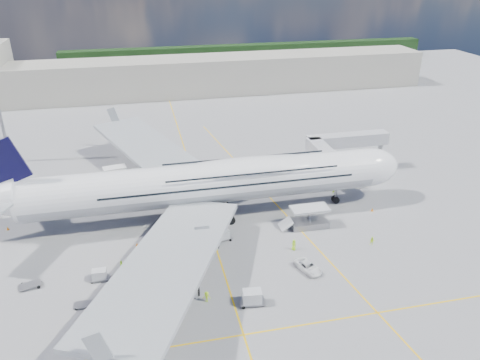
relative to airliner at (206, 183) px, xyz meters
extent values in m
plane|color=gray|center=(-0.26, -10.00, -6.87)|extent=(300.00, 300.00, 0.00)
cube|color=yellow|center=(-0.26, -10.00, -6.86)|extent=(0.25, 220.00, 0.01)
cube|color=yellow|center=(-0.26, -30.00, -6.86)|extent=(120.00, 0.25, 0.01)
cube|color=yellow|center=(13.74, 0.00, -6.86)|extent=(14.16, 99.06, 0.01)
cylinder|color=white|center=(-0.26, 0.00, -0.07)|extent=(62.00, 7.20, 7.20)
cylinder|color=#9EA0A5|center=(-0.26, 0.00, -0.22)|extent=(60.76, 7.13, 7.13)
ellipsoid|color=white|center=(7.74, 0.00, 1.91)|extent=(36.00, 6.84, 3.76)
ellipsoid|color=white|center=(30.74, 0.00, -0.07)|extent=(11.52, 7.20, 7.20)
ellipsoid|color=black|center=(33.98, 0.00, 0.53)|extent=(3.84, 4.16, 1.44)
cube|color=#999EA3|center=(-8.26, 20.00, -1.27)|extent=(25.49, 39.15, 3.35)
cube|color=#999EA3|center=(-8.26, -20.00, -1.27)|extent=(25.49, 39.15, 3.35)
cylinder|color=#B7BABF|center=(-3.26, 12.50, -3.67)|extent=(5.20, 3.50, 3.50)
cylinder|color=#B7BABF|center=(-7.76, 23.00, -3.67)|extent=(5.20, 3.50, 3.50)
cylinder|color=#B7BABF|center=(-3.26, -12.50, -3.67)|extent=(5.20, 3.50, 3.50)
cylinder|color=#B7BABF|center=(-7.76, -23.00, -3.67)|extent=(5.20, 3.50, 3.50)
cylinder|color=gray|center=(24.74, 0.00, -4.67)|extent=(0.44, 0.44, 3.80)
cylinder|color=black|center=(24.74, 0.00, -6.22)|extent=(1.30, 0.90, 1.30)
cylinder|color=gray|center=(-0.26, 0.00, -4.67)|extent=(0.56, 0.56, 3.80)
cylinder|color=black|center=(-0.26, 3.20, -6.12)|extent=(1.50, 0.90, 1.50)
cube|color=#B7B7BC|center=(24.74, 8.60, 0.23)|extent=(3.00, 10.00, 2.60)
cube|color=#B7B7BC|center=(32.74, 13.60, 0.23)|extent=(18.00, 3.00, 2.60)
cylinder|color=gray|center=(26.74, 11.60, -3.32)|extent=(0.80, 0.80, 7.10)
cylinder|color=black|center=(26.74, 11.60, -6.42)|extent=(0.90, 0.80, 0.90)
cylinder|color=gray|center=(40.74, 13.60, -3.32)|extent=(1.00, 1.00, 7.10)
cube|color=gray|center=(40.74, 13.60, -6.47)|extent=(2.00, 2.00, 0.80)
cylinder|color=#B7B7BC|center=(24.74, 4.80, 0.23)|extent=(3.60, 3.60, 2.80)
cube|color=silver|center=(16.74, -7.10, -3.37)|extent=(6.50, 3.20, 0.35)
cube|color=gray|center=(16.74, -7.10, -6.32)|extent=(6.50, 3.20, 1.10)
cube|color=gray|center=(16.74, -7.10, -4.82)|extent=(0.22, 1.99, 3.00)
cylinder|color=black|center=(14.14, -8.30, -6.52)|extent=(0.70, 0.30, 0.70)
cube|color=silver|center=(12.54, -7.10, -5.87)|extent=(2.16, 2.60, 1.60)
cube|color=#B2AD9E|center=(-0.26, 85.00, -0.87)|extent=(180.00, 16.00, 12.00)
cube|color=#193814|center=(39.74, 130.00, -2.87)|extent=(160.00, 6.00, 8.00)
cube|color=gray|center=(-19.89, -20.17, -6.54)|extent=(2.92, 1.74, 0.17)
cylinder|color=black|center=(-21.01, -20.73, -6.66)|extent=(0.41, 0.17, 0.41)
cylinder|color=black|center=(-18.77, -19.61, -6.66)|extent=(0.41, 0.17, 0.41)
cube|color=gray|center=(-18.21, -14.76, -6.55)|extent=(2.76, 1.50, 0.16)
cylinder|color=black|center=(-19.31, -15.31, -6.67)|extent=(0.40, 0.16, 0.40)
cylinder|color=black|center=(-17.11, -14.21, -6.67)|extent=(0.40, 0.16, 0.40)
cube|color=silver|center=(-18.21, -14.76, -5.82)|extent=(2.03, 1.40, 1.37)
cube|color=gray|center=(-9.74, -17.10, -6.57)|extent=(2.88, 2.19, 0.15)
cylinder|color=black|center=(-10.77, -17.61, -6.68)|extent=(0.38, 0.15, 0.38)
cylinder|color=black|center=(-8.72, -16.59, -6.68)|extent=(0.38, 0.15, 0.38)
cube|color=gray|center=(-27.83, -14.23, -6.51)|extent=(3.36, 2.39, 0.18)
cylinder|color=black|center=(-29.04, -14.83, -6.65)|extent=(0.45, 0.18, 0.45)
cylinder|color=black|center=(-26.62, -13.62, -6.65)|extent=(0.45, 0.18, 0.45)
cube|color=gray|center=(2.16, -24.70, -6.47)|extent=(3.62, 2.22, 0.21)
cylinder|color=black|center=(0.79, -25.39, -6.62)|extent=(0.50, 0.21, 0.50)
cylinder|color=black|center=(3.54, -24.02, -6.62)|extent=(0.50, 0.21, 0.50)
cube|color=silver|center=(2.16, -24.70, -5.55)|extent=(2.70, 2.00, 1.71)
cube|color=gray|center=(1.21, -8.25, -6.52)|extent=(3.28, 2.24, 0.18)
cylinder|color=black|center=(0.01, -8.85, -6.65)|extent=(0.44, 0.18, 0.44)
cylinder|color=black|center=(2.40, -7.65, -6.65)|extent=(0.44, 0.18, 0.44)
cube|color=silver|center=(1.21, -8.25, -5.72)|extent=(2.48, 1.96, 1.50)
cube|color=silver|center=(-9.75, -8.38, -6.13)|extent=(2.98, 1.45, 1.37)
cube|color=black|center=(-9.75, -8.38, -5.29)|extent=(1.09, 1.29, 0.53)
cylinder|color=black|center=(-10.80, -8.96, -6.53)|extent=(0.67, 0.26, 0.67)
cylinder|color=black|center=(-8.70, -7.81, -6.53)|extent=(0.67, 0.26, 0.67)
cube|color=gray|center=(-15.65, 17.57, -5.92)|extent=(6.52, 3.44, 1.91)
cube|color=silver|center=(-16.32, 17.57, -4.10)|extent=(4.95, 3.22, 2.10)
cube|color=silver|center=(-13.27, 17.57, -5.06)|extent=(2.11, 2.48, 1.52)
cube|color=black|center=(-12.60, 17.57, -4.87)|extent=(0.51, 1.90, 0.86)
cylinder|color=black|center=(-13.56, 16.48, -6.34)|extent=(1.05, 0.33, 1.05)
cylinder|color=black|center=(-17.75, 18.67, -6.34)|extent=(1.05, 0.33, 1.05)
cube|color=orange|center=(-16.32, 17.57, -4.77)|extent=(5.00, 3.28, 0.48)
cube|color=gray|center=(-11.04, 40.17, -5.75)|extent=(7.75, 4.93, 2.24)
cube|color=silver|center=(-11.82, 40.17, -3.62)|extent=(5.99, 4.41, 2.46)
cube|color=silver|center=(-8.24, 40.17, -4.74)|extent=(2.75, 3.09, 1.79)
cube|color=black|center=(-7.46, 40.17, -4.52)|extent=(0.90, 2.17, 1.01)
cylinder|color=black|center=(-8.58, 38.88, -6.25)|extent=(1.23, 0.39, 1.23)
cylinder|color=black|center=(-13.50, 41.46, -6.25)|extent=(1.23, 0.39, 1.23)
imported|color=white|center=(12.15, -19.25, -6.21)|extent=(3.71, 5.20, 1.32)
imported|color=#9DE418|center=(25.84, 3.46, -6.05)|extent=(0.69, 0.57, 1.63)
imported|color=#CFFC1A|center=(24.73, -15.03, -6.11)|extent=(0.92, 0.86, 1.51)
imported|color=#B8FF1A|center=(-15.08, -13.23, -5.97)|extent=(0.55, 1.09, 1.80)
imported|color=#A7F019|center=(11.82, -13.54, -5.94)|extent=(0.98, 1.08, 1.86)
imported|color=#C8FF1A|center=(-3.77, -22.85, -6.04)|extent=(1.16, 0.81, 1.65)
cone|color=orange|center=(30.11, -4.65, -6.56)|extent=(0.49, 0.49, 0.62)
cube|color=orange|center=(30.11, -4.65, -6.85)|extent=(0.42, 0.42, 0.03)
cone|color=orange|center=(-9.45, 11.49, -6.58)|extent=(0.46, 0.46, 0.58)
cube|color=orange|center=(-9.45, 11.49, -6.85)|extent=(0.39, 0.39, 0.03)
cone|color=orange|center=(-11.03, 19.35, -6.59)|extent=(0.44, 0.44, 0.56)
cube|color=orange|center=(-11.03, 19.35, -6.85)|extent=(0.38, 0.38, 0.03)
cone|color=orange|center=(-12.70, -6.86, -6.56)|extent=(0.48, 0.48, 0.61)
cube|color=orange|center=(-12.70, -6.86, -6.85)|extent=(0.41, 0.41, 0.03)
cone|color=orange|center=(-34.36, 3.11, -6.57)|extent=(0.47, 0.47, 0.60)
cube|color=orange|center=(-34.36, 3.11, -6.85)|extent=(0.41, 0.41, 0.03)
camera|label=1|loc=(-10.40, -73.02, 35.74)|focal=35.00mm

